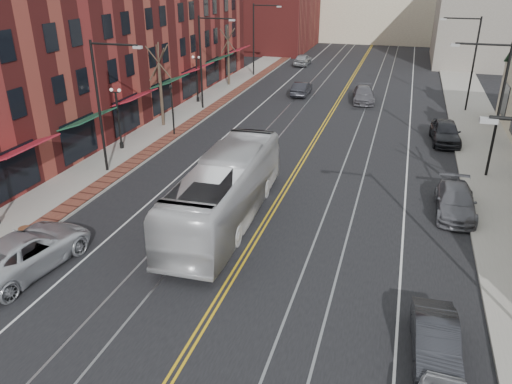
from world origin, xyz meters
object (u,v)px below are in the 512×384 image
Objects in this scene: transit_bus at (225,190)px; parked_car_d at (445,132)px; parked_car_c at (455,201)px; parked_suv at (26,251)px; parked_car_b at (435,341)px.

transit_bus is 2.54× the size of parked_car_d.
parked_suv is at bearing -148.88° from parked_car_c.
parked_suv is (-6.68, -6.67, -0.86)m from transit_bus.
parked_car_c is 12.17m from parked_car_d.
parked_car_d is (17.98, 23.09, -0.02)m from parked_suv.
parked_car_d is (1.31, 23.75, 0.15)m from parked_car_b.
parked_suv is at bearing 43.24° from transit_bus.
parked_car_d is at bearing 83.86° from parked_car_b.
parked_car_c reaches higher than parked_car_b.
transit_bus is 12.43m from parked_car_b.
transit_bus is 2.54× the size of parked_car_c.
parked_suv is 1.49× the size of parked_car_b.
transit_bus reaches higher than parked_car_d.
parked_car_c is at bearing -161.11° from transit_bus.
transit_bus is 9.48m from parked_suv.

